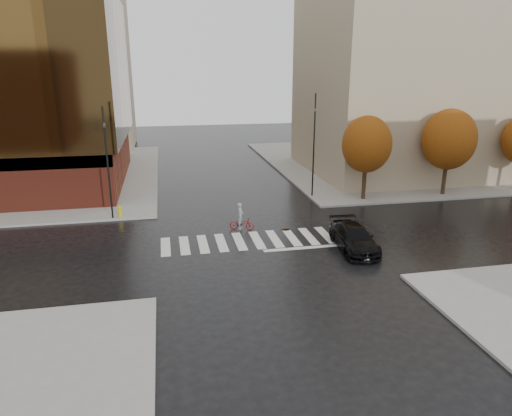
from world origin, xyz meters
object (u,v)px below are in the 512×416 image
Objects in this scene: sedan at (354,238)px; traffic_light_nw at (107,156)px; cyclist at (241,221)px; fire_hydrant at (120,211)px; traffic_light_ne at (314,138)px.

sedan is 0.63× the size of traffic_light_nw.
cyclist is 8.84m from fire_hydrant.
cyclist is at bearing -26.91° from fire_hydrant.
cyclist is 0.23× the size of traffic_light_ne.
traffic_light_ne is at bearing 95.98° from traffic_light_nw.
traffic_light_nw is (-14.17, 8.34, 3.78)m from sedan.
traffic_light_nw is 0.93× the size of traffic_light_ne.
sedan is 2.61× the size of cyclist.
traffic_light_ne is at bearing 88.27° from sedan.
cyclist is 10.40m from traffic_light_ne.
cyclist is at bearing 61.55° from traffic_light_nw.
sedan is at bearing 74.14° from traffic_light_ne.
traffic_light_ne is (1.13, 11.04, 4.16)m from sedan.
cyclist is 2.34× the size of fire_hydrant.
fire_hydrant is (-13.68, 8.54, -0.11)m from sedan.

